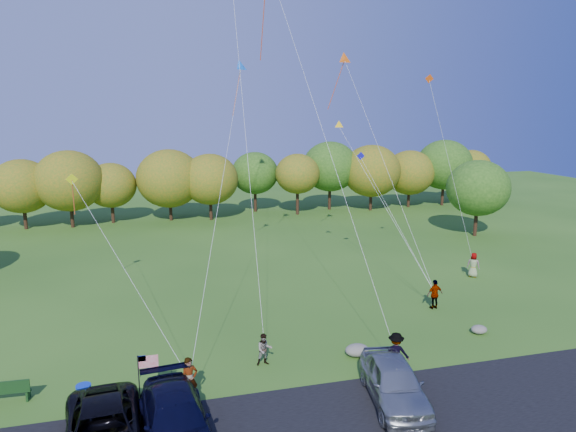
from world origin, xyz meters
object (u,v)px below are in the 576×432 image
flyer_b (264,349)px  flyer_d (435,294)px  minivan_silver (394,382)px  flyer_e (473,265)px  park_bench (7,391)px  trash_barrel (84,395)px  flyer_c (396,353)px  minivan_navy (176,420)px  flyer_a (190,380)px  minivan_dark (103,431)px

flyer_b → flyer_d: (11.64, 4.38, 0.14)m
minivan_silver → flyer_d: size_ratio=2.80×
flyer_e → park_bench: (-28.67, -9.80, -0.36)m
flyer_d → trash_barrel: bearing=10.5°
flyer_d → flyer_e: bearing=-147.3°
minivan_silver → trash_barrel: minivan_silver is taller
minivan_silver → flyer_c: size_ratio=2.65×
minivan_silver → trash_barrel: size_ratio=5.70×
minivan_silver → park_bench: minivan_silver is taller
park_bench → flyer_c: bearing=-3.4°
minivan_silver → flyer_c: flyer_c is taller
flyer_e → trash_barrel: (-25.56, -10.79, -0.46)m
flyer_b → trash_barrel: size_ratio=1.72×
minivan_navy → trash_barrel: bearing=129.6°
flyer_d → park_bench: size_ratio=1.00×
flyer_d → minivan_navy: bearing=24.0°
flyer_b → flyer_e: size_ratio=0.86×
flyer_a → trash_barrel: flyer_a is taller
minivan_navy → flyer_e: bearing=26.7°
flyer_a → flyer_b: size_ratio=1.23×
trash_barrel → flyer_e: bearing=22.9°
minivan_navy → park_bench: (-6.66, 4.43, -0.35)m
flyer_a → flyer_d: (15.30, 6.66, -0.03)m
flyer_b → flyer_e: flyer_e is taller
minivan_silver → flyer_b: size_ratio=3.32×
minivan_navy → flyer_b: 6.61m
minivan_dark → minivan_navy: 2.50m
flyer_e → trash_barrel: bearing=61.8°
minivan_navy → park_bench: size_ratio=3.10×
park_bench → flyer_d: bearing=14.8°
flyer_b → flyer_e: 19.94m
minivan_dark → minivan_navy: size_ratio=1.01×
trash_barrel → minivan_dark: bearing=-73.0°
minivan_navy → flyer_c: bearing=8.8°
minivan_navy → minivan_silver: size_ratio=1.11×
minivan_navy → minivan_silver: minivan_silver is taller
flyer_c → flyer_d: bearing=-110.9°
flyer_e → flyer_c: bearing=82.9°
minivan_silver → flyer_b: 6.42m
minivan_dark → flyer_e: (24.51, 14.20, 0.05)m
flyer_a → flyer_d: bearing=5.8°
minivan_dark → flyer_d: flyer_d is taller
minivan_navy → flyer_b: bearing=42.6°
flyer_c → flyer_d: 8.92m
flyer_b → flyer_d: size_ratio=0.84×
minivan_dark → flyer_b: size_ratio=3.71×
flyer_a → flyer_e: bearing=10.7°
flyer_a → flyer_d: flyer_a is taller
flyer_c → flyer_e: 16.62m
flyer_b → flyer_c: size_ratio=0.80×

